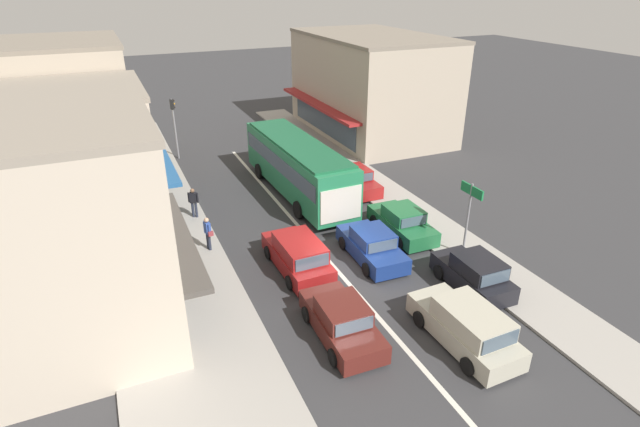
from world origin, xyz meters
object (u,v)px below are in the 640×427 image
Objects in this scene: traffic_light_downstreet at (174,119)px; wagon_adjacent_lane_trail at (466,326)px; wagon_queue_gap_filler at (298,255)px; sedan_queue_far_back at (342,321)px; directional_road_sign at (470,203)px; parked_sedan_kerb_third at (354,180)px; parked_hatchback_kerb_front at (474,274)px; parked_sedan_kerb_second at (402,222)px; sedan_behind_bus_near at (372,246)px; pedestrian_with_handbag_near at (208,232)px; city_bus at (298,164)px; pedestrian_browsing_midblock at (194,201)px.

wagon_adjacent_lane_trail is at bearing -76.09° from traffic_light_downstreet.
traffic_light_downstreet is at bearing 97.80° from wagon_queue_gap_filler.
sedan_queue_far_back is 1.18× the size of directional_road_sign.
wagon_queue_gap_filler reaches higher than parked_sedan_kerb_third.
traffic_light_downstreet is (-8.42, 21.34, 2.15)m from parked_hatchback_kerb_front.
parked_sedan_kerb_second and parked_sedan_kerb_third have the same top height.
parked_hatchback_kerb_front reaches higher than sedan_behind_bus_near.
traffic_light_downstreet is 1.17× the size of directional_road_sign.
parked_hatchback_kerb_front is at bearing 46.46° from wagon_adjacent_lane_trail.
traffic_light_downstreet is 2.58× the size of pedestrian_with_handbag_near.
pedestrian_with_handbag_near is (-6.83, 10.05, 0.32)m from wagon_adjacent_lane_trail.
wagon_queue_gap_filler is at bearing 172.45° from sedan_behind_bus_near.
parked_sedan_kerb_third is 9.19m from directional_road_sign.
pedestrian_with_handbag_near is at bearing -143.66° from city_bus.
sedan_queue_far_back is 8.41m from directional_road_sign.
city_bus reaches higher than pedestrian_browsing_midblock.
city_bus is 14.74m from wagon_adjacent_lane_trail.
parked_sedan_kerb_third is 2.58× the size of pedestrian_with_handbag_near.
traffic_light_downstreet is (-2.13, 21.86, 2.19)m from sedan_queue_far_back.
parked_sedan_kerb_second is at bearing -66.94° from city_bus.
sedan_behind_bus_near is 2.61× the size of pedestrian_browsing_midblock.
parked_sedan_kerb_third is 2.58× the size of pedestrian_browsing_midblock.
wagon_queue_gap_filler is at bearing 117.54° from wagon_adjacent_lane_trail.
traffic_light_downstreet is (-5.93, 23.96, 2.11)m from wagon_adjacent_lane_trail.
wagon_queue_gap_filler is 1.26× the size of directional_road_sign.
directional_road_sign is 2.21× the size of pedestrian_browsing_midblock.
pedestrian_browsing_midblock reaches higher than sedan_queue_far_back.
pedestrian_with_handbag_near is at bearing -93.68° from traffic_light_downstreet.
parked_hatchback_kerb_front is at bearing -35.15° from wagon_queue_gap_filler.
sedan_queue_far_back is 2.61× the size of pedestrian_browsing_midblock.
parked_hatchback_kerb_front is 2.29× the size of pedestrian_with_handbag_near.
wagon_adjacent_lane_trail is at bearing -101.20° from parked_sedan_kerb_third.
pedestrian_browsing_midblock is at bearing -171.56° from city_bus.
sedan_queue_far_back is at bearing 151.16° from wagon_adjacent_lane_trail.
parked_sedan_kerb_third is (0.36, 5.93, 0.00)m from parked_sedan_kerb_second.
wagon_queue_gap_filler is (0.21, 4.80, 0.08)m from sedan_queue_far_back.
wagon_queue_gap_filler is 7.93m from directional_road_sign.
wagon_adjacent_lane_trail is 2.78× the size of pedestrian_browsing_midblock.
traffic_light_downstreet reaches higher than sedan_queue_far_back.
wagon_queue_gap_filler is at bearing -44.26° from pedestrian_with_handbag_near.
traffic_light_downstreet is at bearing 85.33° from pedestrian_browsing_midblock.
wagon_adjacent_lane_trail is 1.26× the size of directional_road_sign.
wagon_queue_gap_filler is at bearing 165.23° from directional_road_sign.
traffic_light_downstreet is 2.58× the size of pedestrian_browsing_midblock.
traffic_light_downstreet is at bearing 120.32° from city_bus.
sedan_queue_far_back is 8.51m from pedestrian_with_handbag_near.
sedan_queue_far_back is 1.14× the size of parked_hatchback_kerb_front.
city_bus is 2.93× the size of parked_hatchback_kerb_front.
sedan_behind_bus_near is at bearing -47.95° from pedestrian_browsing_midblock.
directional_road_sign is (1.11, -8.89, 2.01)m from parked_sedan_kerb_third.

